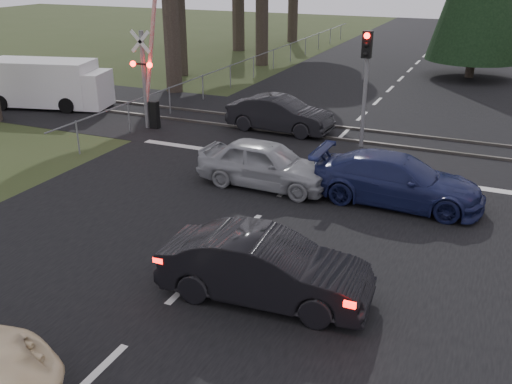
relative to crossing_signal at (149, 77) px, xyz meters
The scene contains 14 objects.
ground 12.37m from the crossing_signal, 53.38° to the right, with size 120.00×120.00×0.00m, color #303C1B.
road 7.56m from the crossing_signal, ahead, with size 14.00×100.00×0.01m, color black.
rail_corridor 7.88m from the crossing_signal, 16.92° to the left, with size 120.00×8.00×0.01m, color black.
stop_line 7.72m from the crossing_signal, 12.30° to the right, with size 13.00×0.35×0.00m, color silver.
rail_near 7.68m from the crossing_signal, 11.00° to the left, with size 120.00×0.12×0.10m, color #59544C.
rail_far 8.13m from the crossing_signal, 22.50° to the left, with size 120.00×0.12×0.10m, color #59544C.
crossing_signal is the anchor object (origin of this frame).
traffic_signal_center 8.36m from the crossing_signal, ahead, with size 0.32×0.48×4.10m.
fence_left 12.89m from the crossing_signal, 92.37° to the left, with size 0.10×36.00×1.20m, color slate, non-canonical shape.
dark_hatchback 13.18m from the crossing_signal, 46.95° to the right, with size 1.46×4.20×1.38m, color black.
silver_car 7.81m from the crossing_signal, 30.91° to the right, with size 1.65×4.11×1.40m, color gray.
blue_sedan 11.12m from the crossing_signal, 19.43° to the right, with size 1.91×4.69×1.36m, color #181E4A.
dark_car_far 5.30m from the crossing_signal, 18.75° to the left, with size 1.45×4.15×1.37m, color black.
white_van 6.30m from the crossing_signal, 169.38° to the left, with size 5.73×3.19×2.12m.
Camera 1 is at (5.45, -8.85, 6.36)m, focal length 40.00 mm.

